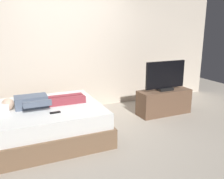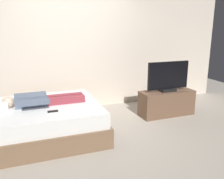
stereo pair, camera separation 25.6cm
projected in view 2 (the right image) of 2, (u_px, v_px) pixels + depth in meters
name	position (u px, v px, depth m)	size (l,w,h in m)	color
ground_plane	(92.00, 135.00, 4.03)	(10.00, 10.00, 0.00)	#ADA393
back_wall	(90.00, 43.00, 5.18)	(6.40, 0.10, 2.80)	beige
bed	(40.00, 122.00, 3.90)	(1.96, 1.56, 0.54)	brown
person	(40.00, 100.00, 3.86)	(1.26, 0.46, 0.18)	slate
remote	(53.00, 111.00, 3.56)	(0.15, 0.04, 0.02)	black
tv_stand	(166.00, 103.00, 4.91)	(1.10, 0.40, 0.50)	brown
tv	(168.00, 77.00, 4.78)	(0.88, 0.20, 0.59)	black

